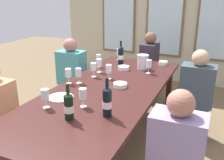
% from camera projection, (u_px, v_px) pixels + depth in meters
% --- Properties ---
extents(ground_plane, '(12.00, 12.00, 0.00)m').
position_uv_depth(ground_plane, '(107.00, 148.00, 2.92)').
color(ground_plane, brown).
extents(back_wall_with_windows, '(4.26, 0.10, 2.90)m').
position_uv_depth(back_wall_with_windows, '(166.00, 7.00, 4.76)').
color(back_wall_with_windows, '#BCB397').
rests_on(back_wall_with_windows, ground).
extents(dining_table, '(1.06, 2.65, 0.74)m').
position_uv_depth(dining_table, '(107.00, 94.00, 2.69)').
color(dining_table, '#381917').
rests_on(dining_table, ground).
extents(white_plate_0, '(0.25, 0.25, 0.01)m').
position_uv_depth(white_plate_0, '(61.00, 97.00, 2.44)').
color(white_plate_0, white).
rests_on(white_plate_0, dining_table).
extents(metal_pitcher, '(0.16, 0.16, 0.19)m').
position_uv_depth(metal_pitcher, '(143.00, 62.00, 3.34)').
color(metal_pitcher, silver).
rests_on(metal_pitcher, dining_table).
extents(wine_bottle_0, '(0.08, 0.08, 0.30)m').
position_uv_depth(wine_bottle_0, '(69.00, 106.00, 1.99)').
color(wine_bottle_0, black).
rests_on(wine_bottle_0, dining_table).
extents(wine_bottle_1, '(0.08, 0.08, 0.33)m').
position_uv_depth(wine_bottle_1, '(107.00, 102.00, 2.04)').
color(wine_bottle_1, black).
rests_on(wine_bottle_1, dining_table).
extents(wine_bottle_2, '(0.08, 0.08, 0.34)m').
position_uv_depth(wine_bottle_2, '(121.00, 55.00, 3.53)').
color(wine_bottle_2, black).
rests_on(wine_bottle_2, dining_table).
extents(tasting_bowl_0, '(0.15, 0.15, 0.05)m').
position_uv_depth(tasting_bowl_0, '(124.00, 68.00, 3.31)').
color(tasting_bowl_0, white).
rests_on(tasting_bowl_0, dining_table).
extents(tasting_bowl_1, '(0.12, 0.12, 0.05)m').
position_uv_depth(tasting_bowl_1, '(163.00, 63.00, 3.56)').
color(tasting_bowl_1, white).
rests_on(tasting_bowl_1, dining_table).
extents(tasting_bowl_2, '(0.15, 0.15, 0.05)m').
position_uv_depth(tasting_bowl_2, '(120.00, 85.00, 2.71)').
color(tasting_bowl_2, white).
rests_on(tasting_bowl_2, dining_table).
extents(wine_glass_0, '(0.07, 0.07, 0.17)m').
position_uv_depth(wine_glass_0, '(109.00, 69.00, 2.93)').
color(wine_glass_0, white).
rests_on(wine_glass_0, dining_table).
extents(wine_glass_1, '(0.07, 0.07, 0.17)m').
position_uv_depth(wine_glass_1, '(149.00, 64.00, 3.14)').
color(wine_glass_1, white).
rests_on(wine_glass_1, dining_table).
extents(wine_glass_2, '(0.07, 0.07, 0.17)m').
position_uv_depth(wine_glass_2, '(99.00, 63.00, 3.18)').
color(wine_glass_2, white).
rests_on(wine_glass_2, dining_table).
extents(wine_glass_3, '(0.07, 0.07, 0.17)m').
position_uv_depth(wine_glass_3, '(119.00, 52.00, 3.77)').
color(wine_glass_3, white).
rests_on(wine_glass_3, dining_table).
extents(wine_glass_4, '(0.07, 0.07, 0.17)m').
position_uv_depth(wine_glass_4, '(83.00, 94.00, 2.21)').
color(wine_glass_4, white).
rests_on(wine_glass_4, dining_table).
extents(wine_glass_5, '(0.07, 0.07, 0.17)m').
position_uv_depth(wine_glass_5, '(68.00, 74.00, 2.78)').
color(wine_glass_5, white).
rests_on(wine_glass_5, dining_table).
extents(wine_glass_6, '(0.07, 0.07, 0.17)m').
position_uv_depth(wine_glass_6, '(45.00, 95.00, 2.19)').
color(wine_glass_6, white).
rests_on(wine_glass_6, dining_table).
extents(wine_glass_7, '(0.07, 0.07, 0.17)m').
position_uv_depth(wine_glass_7, '(98.00, 59.00, 3.41)').
color(wine_glass_7, white).
rests_on(wine_glass_7, dining_table).
extents(wine_glass_8, '(0.07, 0.07, 0.17)m').
position_uv_depth(wine_glass_8, '(93.00, 67.00, 3.01)').
color(wine_glass_8, white).
rests_on(wine_glass_8, dining_table).
extents(wine_glass_9, '(0.07, 0.07, 0.17)m').
position_uv_depth(wine_glass_9, '(78.00, 73.00, 2.79)').
color(wine_glass_9, white).
rests_on(wine_glass_9, dining_table).
extents(seated_person_2, '(0.38, 0.24, 1.11)m').
position_uv_depth(seated_person_2, '(72.00, 78.00, 3.65)').
color(seated_person_2, '#243330').
rests_on(seated_person_2, ground).
extents(seated_person_3, '(0.38, 0.24, 1.11)m').
position_uv_depth(seated_person_3, '(196.00, 98.00, 2.96)').
color(seated_person_3, '#323340').
rests_on(seated_person_3, ground).
extents(seated_person_4, '(0.24, 0.38, 1.11)m').
position_uv_depth(seated_person_4, '(149.00, 67.00, 4.19)').
color(seated_person_4, '#2F2630').
rests_on(seated_person_4, ground).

